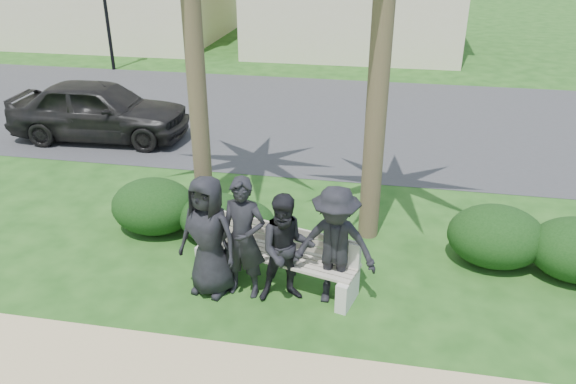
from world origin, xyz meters
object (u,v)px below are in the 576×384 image
(park_bench, at_px, (276,260))
(man_a, at_px, (208,236))
(man_c, at_px, (287,249))
(car_a, at_px, (99,110))
(man_d, at_px, (335,246))
(man_b, at_px, (243,238))

(park_bench, distance_m, man_a, 1.05)
(park_bench, xyz_separation_m, man_a, (-0.85, -0.36, 0.50))
(man_c, relative_size, car_a, 0.38)
(man_a, height_order, man_c, man_a)
(man_d, height_order, car_a, man_d)
(man_b, xyz_separation_m, man_d, (1.23, 0.05, -0.02))
(car_a, bearing_deg, man_d, -133.91)
(man_b, bearing_deg, man_a, -169.78)
(man_b, bearing_deg, park_bench, 47.60)
(park_bench, bearing_deg, car_a, 151.06)
(man_d, bearing_deg, man_c, -171.75)
(man_c, bearing_deg, car_a, 118.80)
(man_a, relative_size, car_a, 0.42)
(car_a, bearing_deg, man_b, -140.53)
(man_b, bearing_deg, car_a, 138.51)
(man_a, bearing_deg, park_bench, 36.26)
(man_b, bearing_deg, man_d, 8.36)
(park_bench, relative_size, man_b, 1.42)
(man_a, distance_m, man_c, 1.08)
(man_c, bearing_deg, man_b, 160.95)
(park_bench, xyz_separation_m, man_b, (-0.37, -0.32, 0.50))
(man_c, relative_size, man_d, 0.92)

